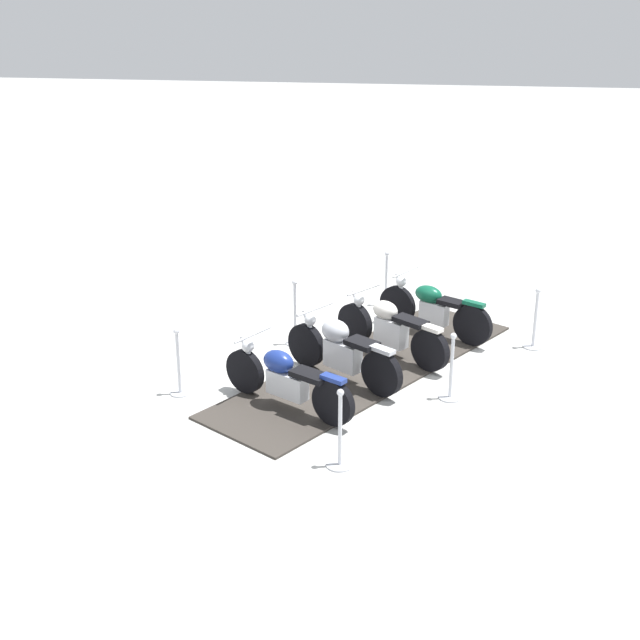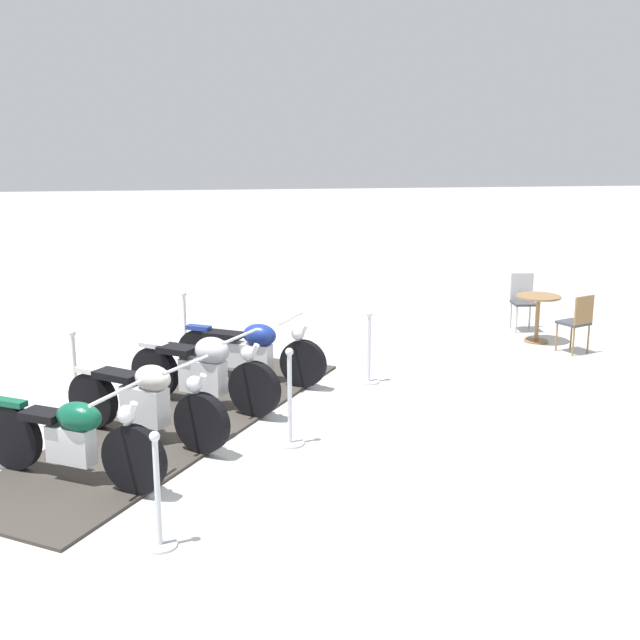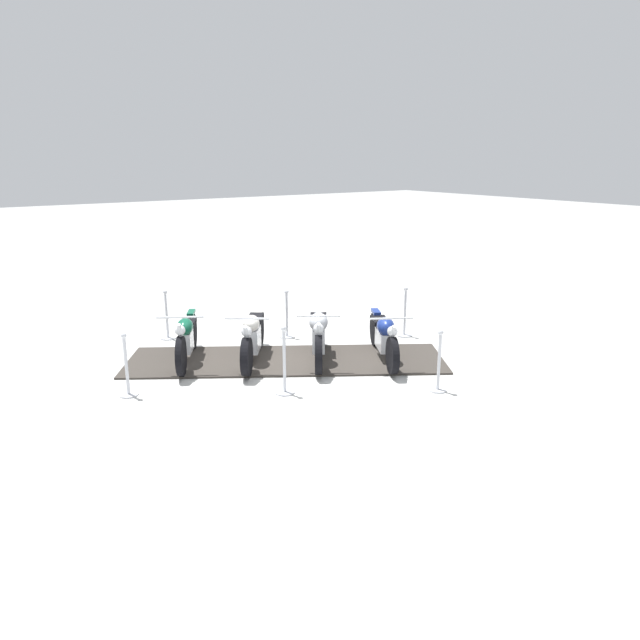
{
  "view_description": "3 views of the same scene",
  "coord_description": "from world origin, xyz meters",
  "px_view_note": "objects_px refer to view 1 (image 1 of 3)",
  "views": [
    {
      "loc": [
        -11.96,
        -1.13,
        5.54
      ],
      "look_at": [
        -0.15,
        0.71,
        0.83
      ],
      "focal_mm": 48.04,
      "sensor_mm": 36.0,
      "label": 1
    },
    {
      "loc": [
        9.01,
        0.45,
        3.39
      ],
      "look_at": [
        -0.73,
        1.83,
        1.05
      ],
      "focal_mm": 44.26,
      "sensor_mm": 36.0,
      "label": 2
    },
    {
      "loc": [
        5.35,
        8.79,
        3.65
      ],
      "look_at": [
        -0.17,
        0.85,
        0.95
      ],
      "focal_mm": 33.24,
      "sensor_mm": 36.0,
      "label": 3
    }
  ],
  "objects_px": {
    "motorcycle_cream": "(390,328)",
    "stanchion_left_front": "(534,328)",
    "stanchion_right_rear": "(179,371)",
    "stanchion_left_rear": "(340,443)",
    "stanchion_left_mid": "(451,378)",
    "stanchion_right_front": "(386,286)",
    "motorcycle_navy": "(285,378)",
    "stanchion_right_mid": "(295,323)",
    "motorcycle_chrome": "(341,350)",
    "motorcycle_forest": "(432,308)"
  },
  "relations": [
    {
      "from": "motorcycle_cream",
      "to": "stanchion_left_front",
      "type": "relative_size",
      "value": 1.81
    },
    {
      "from": "stanchion_right_rear",
      "to": "stanchion_left_rear",
      "type": "xyz_separation_m",
      "value": [
        -1.62,
        -2.55,
        -0.03
      ]
    },
    {
      "from": "stanchion_right_rear",
      "to": "stanchion_left_mid",
      "type": "distance_m",
      "value": 3.89
    },
    {
      "from": "stanchion_left_rear",
      "to": "stanchion_right_rear",
      "type": "bearing_deg",
      "value": 57.6
    },
    {
      "from": "stanchion_right_front",
      "to": "motorcycle_navy",
      "type": "bearing_deg",
      "value": 166.77
    },
    {
      "from": "stanchion_right_front",
      "to": "stanchion_right_mid",
      "type": "bearing_deg",
      "value": 147.6
    },
    {
      "from": "stanchion_right_mid",
      "to": "motorcycle_cream",
      "type": "bearing_deg",
      "value": -100.52
    },
    {
      "from": "stanchion_left_front",
      "to": "stanchion_left_rear",
      "type": "relative_size",
      "value": 0.98
    },
    {
      "from": "motorcycle_navy",
      "to": "stanchion_left_mid",
      "type": "distance_m",
      "value": 2.37
    },
    {
      "from": "stanchion_left_mid",
      "to": "motorcycle_navy",
      "type": "bearing_deg",
      "value": 106.86
    },
    {
      "from": "motorcycle_navy",
      "to": "stanchion_right_rear",
      "type": "height_order",
      "value": "stanchion_right_rear"
    },
    {
      "from": "stanchion_right_rear",
      "to": "stanchion_right_front",
      "type": "height_order",
      "value": "stanchion_right_front"
    },
    {
      "from": "stanchion_right_mid",
      "to": "stanchion_left_rear",
      "type": "distance_m",
      "value": 3.89
    },
    {
      "from": "motorcycle_cream",
      "to": "stanchion_left_front",
      "type": "bearing_deg",
      "value": -125.34
    },
    {
      "from": "motorcycle_chrome",
      "to": "stanchion_right_front",
      "type": "distance_m",
      "value": 3.39
    },
    {
      "from": "motorcycle_chrome",
      "to": "stanchion_right_front",
      "type": "height_order",
      "value": "stanchion_right_front"
    },
    {
      "from": "motorcycle_forest",
      "to": "stanchion_right_rear",
      "type": "height_order",
      "value": "motorcycle_forest"
    },
    {
      "from": "stanchion_left_front",
      "to": "stanchion_right_front",
      "type": "bearing_deg",
      "value": 57.6
    },
    {
      "from": "stanchion_left_mid",
      "to": "stanchion_right_front",
      "type": "height_order",
      "value": "stanchion_right_front"
    },
    {
      "from": "stanchion_left_mid",
      "to": "stanchion_left_rear",
      "type": "xyz_separation_m",
      "value": [
        -2.07,
        1.31,
        0.01
      ]
    },
    {
      "from": "motorcycle_cream",
      "to": "stanchion_left_rear",
      "type": "bearing_deg",
      "value": 120.72
    },
    {
      "from": "stanchion_left_front",
      "to": "motorcycle_cream",
      "type": "bearing_deg",
      "value": 108.14
    },
    {
      "from": "stanchion_left_front",
      "to": "stanchion_right_rear",
      "type": "bearing_deg",
      "value": 116.03
    },
    {
      "from": "motorcycle_chrome",
      "to": "stanchion_right_rear",
      "type": "xyz_separation_m",
      "value": [
        -0.78,
        2.24,
        -0.15
      ]
    },
    {
      "from": "motorcycle_chrome",
      "to": "stanchion_left_mid",
      "type": "xyz_separation_m",
      "value": [
        -0.32,
        -1.62,
        -0.19
      ]
    },
    {
      "from": "motorcycle_chrome",
      "to": "stanchion_left_front",
      "type": "bearing_deg",
      "value": -114.64
    },
    {
      "from": "motorcycle_cream",
      "to": "motorcycle_chrome",
      "type": "height_order",
      "value": "motorcycle_chrome"
    },
    {
      "from": "motorcycle_forest",
      "to": "stanchion_right_mid",
      "type": "distance_m",
      "value": 2.32
    },
    {
      "from": "motorcycle_navy",
      "to": "stanchion_right_rear",
      "type": "bearing_deg",
      "value": 21.32
    },
    {
      "from": "motorcycle_navy",
      "to": "stanchion_left_mid",
      "type": "bearing_deg",
      "value": -133.72
    },
    {
      "from": "stanchion_right_rear",
      "to": "stanchion_left_front",
      "type": "height_order",
      "value": "stanchion_left_front"
    },
    {
      "from": "stanchion_left_rear",
      "to": "stanchion_right_front",
      "type": "relative_size",
      "value": 1.02
    },
    {
      "from": "motorcycle_cream",
      "to": "motorcycle_chrome",
      "type": "relative_size",
      "value": 1.0
    },
    {
      "from": "stanchion_left_rear",
      "to": "motorcycle_navy",
      "type": "bearing_deg",
      "value": 34.25
    },
    {
      "from": "stanchion_left_mid",
      "to": "stanchion_left_rear",
      "type": "distance_m",
      "value": 2.45
    },
    {
      "from": "motorcycle_chrome",
      "to": "stanchion_left_rear",
      "type": "height_order",
      "value": "stanchion_left_rear"
    },
    {
      "from": "stanchion_left_mid",
      "to": "stanchion_right_rear",
      "type": "bearing_deg",
      "value": 96.74
    },
    {
      "from": "motorcycle_cream",
      "to": "stanchion_left_rear",
      "type": "xyz_separation_m",
      "value": [
        -3.39,
        0.34,
        -0.16
      ]
    },
    {
      "from": "motorcycle_forest",
      "to": "motorcycle_cream",
      "type": "relative_size",
      "value": 1.03
    },
    {
      "from": "motorcycle_chrome",
      "to": "stanchion_left_rear",
      "type": "relative_size",
      "value": 1.77
    },
    {
      "from": "motorcycle_forest",
      "to": "motorcycle_navy",
      "type": "xyz_separation_m",
      "value": [
        -3.02,
        1.91,
        -0.02
      ]
    },
    {
      "from": "motorcycle_navy",
      "to": "stanchion_right_front",
      "type": "relative_size",
      "value": 1.95
    },
    {
      "from": "motorcycle_cream",
      "to": "motorcycle_chrome",
      "type": "bearing_deg",
      "value": 93.67
    },
    {
      "from": "stanchion_right_mid",
      "to": "motorcycle_navy",
      "type": "bearing_deg",
      "value": -172.89
    },
    {
      "from": "stanchion_left_mid",
      "to": "stanchion_right_front",
      "type": "bearing_deg",
      "value": 18.46
    },
    {
      "from": "stanchion_right_front",
      "to": "stanchion_left_front",
      "type": "bearing_deg",
      "value": -122.4
    },
    {
      "from": "motorcycle_chrome",
      "to": "stanchion_right_mid",
      "type": "bearing_deg",
      "value": -19.78
    },
    {
      "from": "motorcycle_forest",
      "to": "stanchion_right_rear",
      "type": "relative_size",
      "value": 1.87
    },
    {
      "from": "stanchion_left_mid",
      "to": "stanchion_right_front",
      "type": "relative_size",
      "value": 0.98
    },
    {
      "from": "stanchion_left_front",
      "to": "stanchion_left_rear",
      "type": "xyz_separation_m",
      "value": [
        -4.14,
        2.63,
        -0.01
      ]
    }
  ]
}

